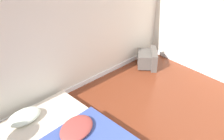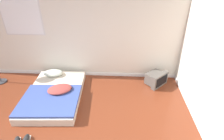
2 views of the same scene
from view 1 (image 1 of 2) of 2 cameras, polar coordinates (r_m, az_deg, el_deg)
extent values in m
cube|color=silver|center=(4.01, -15.23, 8.65)|extent=(7.84, 0.06, 2.60)
cube|color=white|center=(4.60, -12.81, -6.00)|extent=(7.84, 0.02, 0.09)
ellipsoid|color=silver|center=(4.01, -19.39, -10.01)|extent=(0.54, 0.37, 0.14)
ellipsoid|color=#993D38|center=(3.62, -8.11, -13.02)|extent=(0.67, 0.58, 0.11)
cube|color=#56514C|center=(5.43, 7.38, 2.53)|extent=(0.52, 0.51, 0.30)
cube|color=#56514C|center=(5.44, 9.44, 2.60)|extent=(0.48, 0.47, 0.37)
cube|color=black|center=(5.45, 10.09, 2.66)|extent=(0.33, 0.32, 0.27)
camera|label=2|loc=(2.98, 70.88, 11.12)|focal=28.00mm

